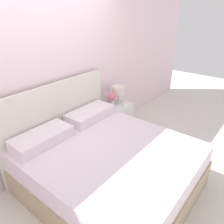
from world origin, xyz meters
TOP-DOWN VIEW (x-y plane):
  - ground_plane at (0.00, 0.00)m, footprint 12.00×12.00m
  - wall_back at (0.00, 0.07)m, footprint 8.00×0.06m
  - bed at (0.00, -0.91)m, footprint 1.81×1.96m
  - nightstand at (1.19, -0.20)m, footprint 0.47×0.39m
  - table_lamp at (1.25, -0.16)m, footprint 0.22×0.22m
  - flower_vase at (1.05, -0.17)m, footprint 0.15×0.15m
  - teacup at (1.25, -0.31)m, footprint 0.10×0.10m

SIDE VIEW (x-z plane):
  - ground_plane at x=0.00m, z-range 0.00..0.00m
  - nightstand at x=1.19m, z-range 0.00..0.56m
  - bed at x=0.00m, z-range -0.29..0.94m
  - teacup at x=1.25m, z-range 0.55..0.61m
  - flower_vase at x=1.05m, z-range 0.59..0.86m
  - table_lamp at x=1.25m, z-range 0.64..0.95m
  - wall_back at x=0.00m, z-range 0.00..2.60m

